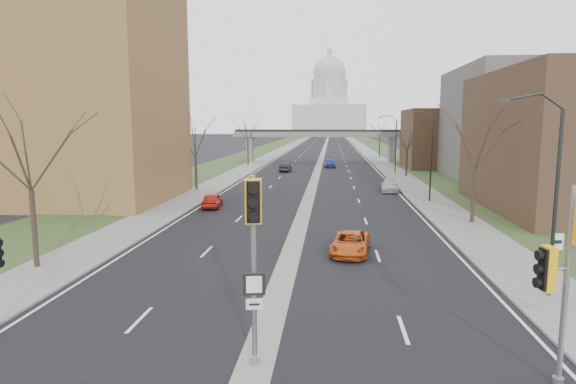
# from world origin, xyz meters

# --- Properties ---
(ground) EXTENTS (700.00, 700.00, 0.00)m
(ground) POSITION_xyz_m (0.00, 0.00, 0.00)
(ground) COLOR black
(ground) RESTS_ON ground
(road_surface) EXTENTS (20.00, 600.00, 0.01)m
(road_surface) POSITION_xyz_m (0.00, 150.00, 0.01)
(road_surface) COLOR black
(road_surface) RESTS_ON ground
(median_strip) EXTENTS (1.20, 600.00, 0.02)m
(median_strip) POSITION_xyz_m (0.00, 150.00, 0.00)
(median_strip) COLOR gray
(median_strip) RESTS_ON ground
(sidewalk_right) EXTENTS (4.00, 600.00, 0.12)m
(sidewalk_right) POSITION_xyz_m (12.00, 150.00, 0.06)
(sidewalk_right) COLOR gray
(sidewalk_right) RESTS_ON ground
(sidewalk_left) EXTENTS (4.00, 600.00, 0.12)m
(sidewalk_left) POSITION_xyz_m (-12.00, 150.00, 0.06)
(sidewalk_left) COLOR gray
(sidewalk_left) RESTS_ON ground
(grass_verge_right) EXTENTS (8.00, 600.00, 0.10)m
(grass_verge_right) POSITION_xyz_m (18.00, 150.00, 0.05)
(grass_verge_right) COLOR #324720
(grass_verge_right) RESTS_ON ground
(grass_verge_left) EXTENTS (8.00, 600.00, 0.10)m
(grass_verge_left) POSITION_xyz_m (-18.00, 150.00, 0.05)
(grass_verge_left) COLOR #324720
(grass_verge_left) RESTS_ON ground
(apartment_building) EXTENTS (25.00, 16.00, 22.00)m
(apartment_building) POSITION_xyz_m (-26.00, 30.00, 11.00)
(apartment_building) COLOR olive
(apartment_building) RESTS_ON ground
(commercial_block_mid) EXTENTS (18.00, 22.00, 15.00)m
(commercial_block_mid) POSITION_xyz_m (28.00, 52.00, 7.50)
(commercial_block_mid) COLOR #575550
(commercial_block_mid) RESTS_ON ground
(commercial_block_far) EXTENTS (14.00, 14.00, 10.00)m
(commercial_block_far) POSITION_xyz_m (22.00, 70.00, 5.00)
(commercial_block_far) COLOR #442F1F
(commercial_block_far) RESTS_ON ground
(pedestrian_bridge) EXTENTS (34.00, 3.00, 6.45)m
(pedestrian_bridge) POSITION_xyz_m (0.00, 80.00, 4.84)
(pedestrian_bridge) COLOR slate
(pedestrian_bridge) RESTS_ON ground
(capitol) EXTENTS (48.00, 42.00, 55.75)m
(capitol) POSITION_xyz_m (0.00, 320.00, 18.60)
(capitol) COLOR beige
(capitol) RESTS_ON ground
(streetlight_near) EXTENTS (2.61, 0.20, 8.70)m
(streetlight_near) POSITION_xyz_m (10.99, 6.00, 6.95)
(streetlight_near) COLOR black
(streetlight_near) RESTS_ON sidewalk_right
(streetlight_mid) EXTENTS (2.61, 0.20, 8.70)m
(streetlight_mid) POSITION_xyz_m (10.99, 32.00, 6.95)
(streetlight_mid) COLOR black
(streetlight_mid) RESTS_ON sidewalk_right
(streetlight_far) EXTENTS (2.61, 0.20, 8.70)m
(streetlight_far) POSITION_xyz_m (10.99, 58.00, 6.95)
(streetlight_far) COLOR black
(streetlight_far) RESTS_ON sidewalk_right
(tree_left_a) EXTENTS (7.20, 7.20, 9.40)m
(tree_left_a) POSITION_xyz_m (-13.00, 8.00, 6.64)
(tree_left_a) COLOR #382B21
(tree_left_a) RESTS_ON sidewalk_left
(tree_left_b) EXTENTS (6.75, 6.75, 8.81)m
(tree_left_b) POSITION_xyz_m (-13.00, 38.00, 6.23)
(tree_left_b) COLOR #382B21
(tree_left_b) RESTS_ON sidewalk_left
(tree_left_c) EXTENTS (7.65, 7.65, 9.99)m
(tree_left_c) POSITION_xyz_m (-13.00, 72.00, 7.04)
(tree_left_c) COLOR #382B21
(tree_left_c) RESTS_ON sidewalk_left
(tree_right_a) EXTENTS (7.20, 7.20, 9.40)m
(tree_right_a) POSITION_xyz_m (13.00, 22.00, 6.64)
(tree_right_a) COLOR #382B21
(tree_right_a) RESTS_ON sidewalk_right
(tree_right_b) EXTENTS (6.30, 6.30, 8.22)m
(tree_right_b) POSITION_xyz_m (13.00, 55.00, 5.82)
(tree_right_b) COLOR #382B21
(tree_right_b) RESTS_ON sidewalk_right
(tree_right_c) EXTENTS (7.65, 7.65, 9.99)m
(tree_right_c) POSITION_xyz_m (13.00, 95.00, 7.04)
(tree_right_c) COLOR #382B21
(tree_right_c) RESTS_ON sidewalk_right
(signal_pole_median) EXTENTS (0.72, 1.00, 5.98)m
(signal_pole_median) POSITION_xyz_m (0.02, -1.26, 4.17)
(signal_pole_median) COLOR gray
(signal_pole_median) RESTS_ON ground
(signal_pole_right) EXTENTS (1.16, 1.00, 5.84)m
(signal_pole_right) POSITION_xyz_m (8.75, -1.61, 3.82)
(signal_pole_right) COLOR gray
(signal_pole_right) RESTS_ON ground
(speed_limit_sign) EXTENTS (0.58, 0.13, 2.70)m
(speed_limit_sign) POSITION_xyz_m (12.08, 6.25, 1.97)
(speed_limit_sign) COLOR black
(speed_limit_sign) RESTS_ON sidewalk_right
(car_left_near) EXTENTS (2.04, 4.17, 1.37)m
(car_left_near) POSITION_xyz_m (-8.43, 27.08, 0.68)
(car_left_near) COLOR #A81E13
(car_left_near) RESTS_ON ground
(car_left_far) EXTENTS (1.75, 4.28, 1.38)m
(car_left_far) POSITION_xyz_m (-4.95, 60.64, 0.69)
(car_left_far) COLOR black
(car_left_far) RESTS_ON ground
(car_right_near) EXTENTS (2.65, 4.75, 1.26)m
(car_right_near) POSITION_xyz_m (3.46, 12.44, 0.63)
(car_right_near) COLOR #BD4D14
(car_right_near) RESTS_ON ground
(car_right_mid) EXTENTS (2.21, 4.80, 1.36)m
(car_right_mid) POSITION_xyz_m (8.84, 39.19, 0.68)
(car_right_mid) COLOR #A4A3AB
(car_right_mid) RESTS_ON ground
(car_right_far) EXTENTS (2.04, 4.52, 1.51)m
(car_right_far) POSITION_xyz_m (2.00, 68.96, 0.75)
(car_right_far) COLOR navy
(car_right_far) RESTS_ON ground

